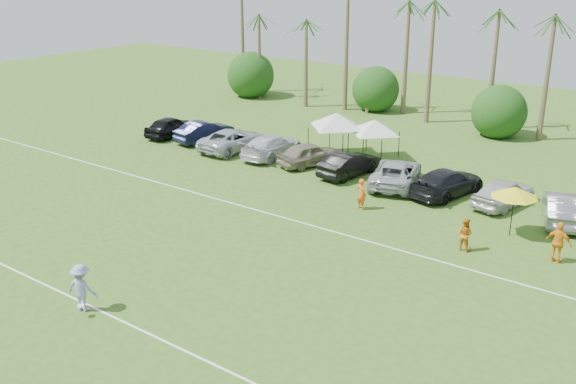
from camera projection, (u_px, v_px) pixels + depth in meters
The scene contains 29 objects.
ground at pixel (21, 314), 25.04m from camera, with size 120.00×120.00×0.00m, color #395F1C.
field_lines at pixel (170, 244), 31.11m from camera, with size 80.00×12.10×0.01m.
palm_tree_0 at pixel (229, 17), 63.44m from camera, with size 2.40×2.40×8.90m.
palm_tree_1 at pixel (268, 10), 60.38m from camera, with size 2.40×2.40×9.90m.
palm_tree_2 at pixel (313, 3), 57.32m from camera, with size 2.40×2.40×10.90m.
palm_tree_4 at pixel (392, 29), 53.50m from camera, with size 2.40×2.40×8.90m.
palm_tree_5 at pixel (437, 20), 50.99m from camera, with size 2.40×2.40×9.90m.
palm_tree_6 at pixel (488, 12), 48.48m from camera, with size 2.40×2.40×10.90m.
palm_tree_7 at pixel (544, 2), 45.98m from camera, with size 2.40×2.40×11.90m.
bush_tree_0 at pixel (259, 76), 64.51m from camera, with size 4.00×4.00×4.00m.
bush_tree_1 at pixel (373, 91), 57.33m from camera, with size 4.00×4.00×4.00m.
bush_tree_2 at pixel (507, 109), 50.70m from camera, with size 4.00×4.00×4.00m.
sideline_player_a at pixel (362, 194), 35.22m from camera, with size 0.64×0.42×1.75m, color #F55A1B.
sideline_player_b at pixel (465, 234), 30.29m from camera, with size 0.79×0.61×1.62m, color orange.
sideline_player_c at pixel (559, 243), 28.99m from camera, with size 1.14×0.48×1.95m, color orange.
canopy_tent_left at pixel (337, 113), 44.14m from camera, with size 4.34×4.34×3.51m.
canopy_tent_right at pixel (375, 120), 43.39m from camera, with size 3.96×3.96×3.21m.
market_umbrella at pixel (515, 192), 31.35m from camera, with size 2.32×2.32×2.58m.
frisbee_player at pixel (82, 288), 25.02m from camera, with size 1.44×1.10×1.97m.
parked_car_0 at pixel (170, 126), 49.63m from camera, with size 1.83×4.55×1.55m, color black.
parked_car_1 at pixel (205, 132), 48.16m from camera, with size 1.64×4.71×1.55m, color black.
parked_car_2 at pixel (233, 140), 46.01m from camera, with size 2.57×5.58×1.55m, color #ACB3BB.
parked_car_3 at pixel (272, 146), 44.51m from camera, with size 2.17×5.34×1.55m, color silver.
parked_car_4 at pixel (310, 154), 42.69m from camera, with size 1.83×4.55×1.55m, color gray.
parked_car_5 at pixel (349, 164), 40.69m from camera, with size 1.64×4.71×1.55m, color black.
parked_car_6 at pixel (396, 173), 38.96m from camera, with size 2.57×5.58×1.55m, color #A7AAB2.
parked_car_7 at pixel (447, 182), 37.34m from camera, with size 2.17×5.34×1.55m, color black.
parked_car_8 at pixel (504, 193), 35.72m from camera, with size 1.83×4.55×1.55m, color silver.
parked_car_9 at pixel (561, 208), 33.53m from camera, with size 1.64×4.71×1.55m, color gray.
Camera 1 is at (21.32, -11.51, 13.14)m, focal length 40.00 mm.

